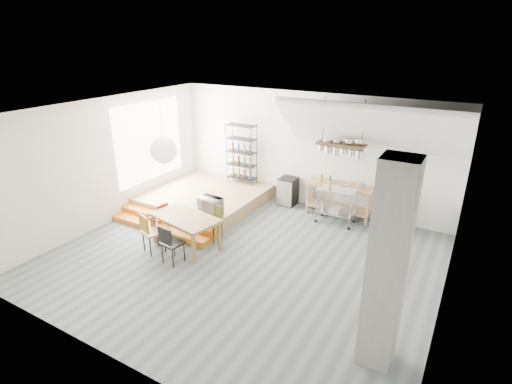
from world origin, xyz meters
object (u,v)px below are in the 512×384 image
Objects in this scene: dining_table at (185,220)px; rolling_cart at (336,201)px; stove at (393,210)px; mini_fridge at (288,191)px.

dining_table is 1.78× the size of rolling_cart.
stove is 0.68× the size of dining_table.
rolling_cart is at bearing 59.93° from dining_table.
mini_fridge is (-1.61, 0.50, -0.21)m from rolling_cart.
stove is at bearing 52.22° from dining_table.
stove reaches higher than dining_table.
dining_table is 3.88m from rolling_cart.
mini_fridge reaches higher than dining_table.
stove reaches higher than rolling_cart.
mini_fridge is at bearing 161.53° from rolling_cart.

